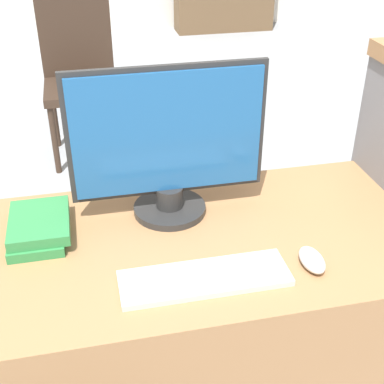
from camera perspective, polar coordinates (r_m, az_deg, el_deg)
desk at (r=1.69m, az=0.67°, el=-15.25°), size 1.23×0.65×0.75m
monitor at (r=1.45m, az=-2.58°, el=5.14°), size 0.54×0.21×0.43m
keyboard at (r=1.30m, az=1.36°, el=-9.19°), size 0.41×0.13×0.02m
mouse at (r=1.37m, az=12.68°, el=-7.07°), size 0.06×0.10×0.04m
book_stack at (r=1.50m, az=-16.09°, el=-3.50°), size 0.16×0.25×0.06m
far_chair at (r=3.43m, az=-11.93°, el=12.52°), size 0.44×0.44×0.96m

